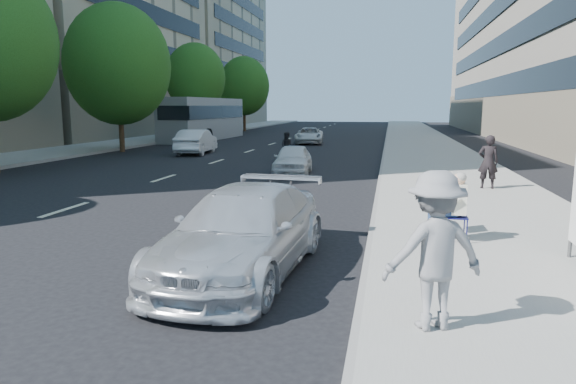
% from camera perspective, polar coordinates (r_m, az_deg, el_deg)
% --- Properties ---
extents(ground, '(160.00, 160.00, 0.00)m').
position_cam_1_polar(ground, '(10.24, 0.91, -5.59)').
color(ground, black).
rests_on(ground, ground).
extents(near_sidewalk, '(5.00, 120.00, 0.15)m').
position_cam_1_polar(near_sidewalk, '(29.92, 15.52, 4.21)').
color(near_sidewalk, gray).
rests_on(near_sidewalk, ground).
extents(far_sidewalk, '(4.50, 120.00, 0.15)m').
position_cam_1_polar(far_sidewalk, '(35.12, -20.69, 4.68)').
color(far_sidewalk, gray).
rests_on(far_sidewalk, ground).
extents(far_bldg_north, '(22.00, 28.00, 28.00)m').
position_cam_1_polar(far_bldg_north, '(79.26, -13.13, 17.51)').
color(far_bldg_north, '#C0B390').
rests_on(far_bldg_north, ground).
extents(tree_far_c, '(6.00, 6.00, 8.47)m').
position_cam_1_polar(tree_far_c, '(31.83, -18.37, 13.29)').
color(tree_far_c, '#382616').
rests_on(tree_far_c, ground).
extents(tree_far_d, '(4.80, 4.80, 7.65)m').
position_cam_1_polar(tree_far_d, '(42.69, -10.26, 12.36)').
color(tree_far_d, '#382616').
rests_on(tree_far_d, ground).
extents(tree_far_e, '(5.40, 5.40, 7.89)m').
position_cam_1_polar(tree_far_e, '(55.95, -4.91, 11.65)').
color(tree_far_e, '#382616').
rests_on(tree_far_e, ground).
extents(seated_protester, '(0.83, 1.11, 1.31)m').
position_cam_1_polar(seated_protester, '(10.12, 17.61, -1.15)').
color(seated_protester, '#131557').
rests_on(seated_protester, near_sidewalk).
extents(jogger, '(1.34, 1.05, 1.82)m').
position_cam_1_polar(jogger, '(6.05, 15.96, -6.27)').
color(jogger, gray).
rests_on(jogger, near_sidewalk).
extents(pedestrian_woman, '(0.63, 0.43, 1.65)m').
position_cam_1_polar(pedestrian_woman, '(16.96, 21.36, 3.14)').
color(pedestrian_woman, black).
rests_on(pedestrian_woman, near_sidewalk).
extents(parked_sedan, '(2.24, 4.81, 1.36)m').
position_cam_1_polar(parked_sedan, '(8.29, -4.99, -4.39)').
color(parked_sedan, silver).
rests_on(parked_sedan, ground).
extents(white_sedan_near, '(1.69, 3.56, 1.18)m').
position_cam_1_polar(white_sedan_near, '(20.32, 0.54, 3.65)').
color(white_sedan_near, silver).
rests_on(white_sedan_near, ground).
extents(white_sedan_mid, '(1.86, 4.28, 1.37)m').
position_cam_1_polar(white_sedan_mid, '(29.58, -10.15, 5.53)').
color(white_sedan_mid, silver).
rests_on(white_sedan_mid, ground).
extents(white_sedan_far, '(2.35, 4.34, 1.16)m').
position_cam_1_polar(white_sedan_far, '(37.00, 2.38, 6.28)').
color(white_sedan_far, silver).
rests_on(white_sedan_far, ground).
extents(motorcycle, '(0.72, 2.05, 1.42)m').
position_cam_1_polar(motorcycle, '(25.37, -0.05, 4.93)').
color(motorcycle, black).
rests_on(motorcycle, ground).
extents(bus, '(3.02, 12.13, 3.30)m').
position_cam_1_polar(bus, '(42.22, -9.28, 8.00)').
color(bus, slate).
rests_on(bus, ground).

